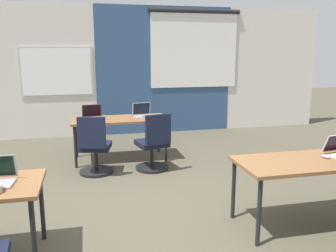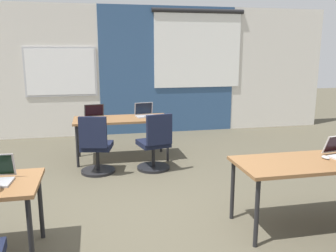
# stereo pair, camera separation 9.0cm
# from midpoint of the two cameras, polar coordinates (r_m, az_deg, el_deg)

# --- Properties ---
(ground_plane) EXTENTS (24.00, 24.00, 0.00)m
(ground_plane) POSITION_cam_midpoint_polar(r_m,az_deg,el_deg) (4.21, -4.09, -14.04)
(ground_plane) COLOR #4C4738
(back_wall_assembly) EXTENTS (10.00, 0.27, 2.80)m
(back_wall_assembly) POSITION_cam_midpoint_polar(r_m,az_deg,el_deg) (7.97, -8.18, 8.77)
(back_wall_assembly) COLOR silver
(back_wall_assembly) RESTS_ON ground
(desk_near_right) EXTENTS (1.60, 0.70, 0.72)m
(desk_near_right) POSITION_cam_midpoint_polar(r_m,az_deg,el_deg) (4.04, 22.59, -5.99)
(desk_near_right) COLOR brown
(desk_near_right) RESTS_ON ground
(desk_far_center) EXTENTS (1.60, 0.70, 0.72)m
(desk_far_center) POSITION_cam_midpoint_polar(r_m,az_deg,el_deg) (6.09, -7.04, 0.70)
(desk_far_center) COLOR brown
(desk_far_center) RESTS_ON ground
(mouse_near_right_end) EXTENTS (0.07, 0.11, 0.03)m
(mouse_near_right_end) POSITION_cam_midpoint_polar(r_m,az_deg,el_deg) (4.15, 24.56, -4.62)
(mouse_near_right_end) COLOR #B2B2B7
(mouse_near_right_end) RESTS_ON desk_near_right
(laptop_far_right) EXTENTS (0.37, 0.32, 0.24)m
(laptop_far_right) POSITION_cam_midpoint_polar(r_m,az_deg,el_deg) (6.20, -3.28, 2.02)
(laptop_far_right) COLOR #9E9EA3
(laptop_far_right) RESTS_ON desk_far_center
(chair_far_right) EXTENTS (0.52, 0.58, 0.92)m
(chair_far_right) POSITION_cam_midpoint_polar(r_m,az_deg,el_deg) (5.53, -1.64, -3.38)
(chair_far_right) COLOR black
(chair_far_right) RESTS_ON ground
(laptop_far_left) EXTENTS (0.36, 0.32, 0.23)m
(laptop_far_left) POSITION_cam_midpoint_polar(r_m,az_deg,el_deg) (6.12, -11.24, 1.67)
(laptop_far_left) COLOR #333338
(laptop_far_left) RESTS_ON desk_far_center
(chair_far_left) EXTENTS (0.52, 0.58, 0.92)m
(chair_far_left) POSITION_cam_midpoint_polar(r_m,az_deg,el_deg) (5.47, -10.99, -3.80)
(chair_far_left) COLOR black
(chair_far_left) RESTS_ON ground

